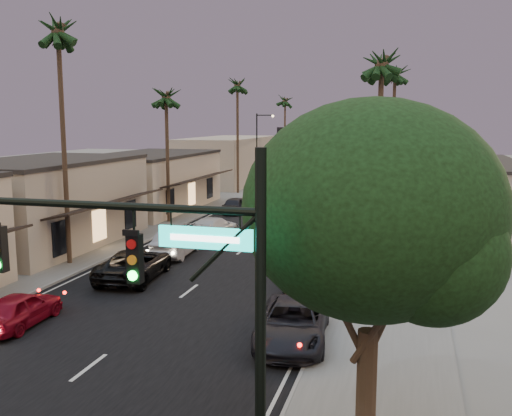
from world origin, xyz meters
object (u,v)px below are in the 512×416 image
Objects in this scene: streetlight_left at (259,145)px; oncoming_silver at (177,242)px; arch at (333,141)px; palm_rc at (400,101)px; palm_lb at (58,25)px; palm_ra at (382,56)px; curbside_near at (293,323)px; oncoming_pickup at (135,264)px; curbside_black at (308,272)px; palm_lc at (166,92)px; palm_ld at (237,82)px; corner_tree at (375,219)px; streetlight_right at (373,154)px; traffic_signal at (167,284)px; oncoming_red at (20,309)px; palm_far at (285,98)px; palm_rb at (395,70)px.

streetlight_left reaches higher than oncoming_silver.
arch reaches higher than oncoming_silver.
palm_lb is at bearing -112.27° from palm_rc.
palm_ra is 2.41× the size of curbside_near.
oncoming_pickup is at bearing -94.11° from arch.
curbside_black is (12.32, -36.39, -4.65)m from streetlight_left.
streetlight_left is 0.74× the size of palm_lc.
oncoming_pickup is (5.03, -34.71, -11.62)m from palm_ld.
arch is at bearing 95.77° from curbside_black.
corner_tree is at bearing -86.97° from palm_ra.
palm_lb reaches higher than curbside_near.
palm_lc is at bearing 118.34° from curbside_near.
palm_ld reaches higher than streetlight_right.
oncoming_pickup is at bearing 119.60° from traffic_signal.
oncoming_pickup is 1.13× the size of oncoming_silver.
palm_ra is 3.15× the size of oncoming_red.
streetlight_right is at bearing 94.57° from palm_ra.
arch is 1.07× the size of palm_ld.
streetlight_right is 18.99m from streetlight_left.
palm_rc is 53.85m from oncoming_red.
oncoming_red is 0.76× the size of curbside_near.
palm_ra reaches higher than streetlight_left.
corner_tree is 56.74m from palm_rc.
corner_tree is at bearing -74.53° from curbside_black.
arch is at bearing 94.93° from traffic_signal.
palm_lc is (-1.68, -22.00, 5.14)m from streetlight_left.
streetlight_left is 46.12m from curbside_near.
palm_lb is 14.30m from palm_lc.
streetlight_right is 18.66m from palm_lc.
palm_rc is (1.68, 19.00, 5.14)m from streetlight_right.
palm_ra is (17.20, -31.00, -0.97)m from palm_ld.
palm_far is (0.30, 42.00, 0.97)m from palm_lc.
arch is 11.59m from palm_rc.
traffic_signal reaches higher than curbside_near.
curbside_near is (-3.28, 6.58, -5.22)m from corner_tree.
curbside_near is at bearing -28.31° from palm_lb.
streetlight_right is at bearing 55.99° from palm_lb.
streetlight_left is at bearing -87.83° from oncoming_silver.
curbside_near is at bearing -103.53° from palm_ra.
streetlight_left is at bearing -119.97° from arch.
palm_ra is 1.00× the size of palm_far.
palm_rb is 1.16× the size of palm_rc.
palm_ra is at bearing -142.65° from oncoming_red.
palm_far is at bearing -88.64° from oncoming_silver.
corner_tree reaches higher than traffic_signal.
arch is 44.59m from oncoming_silver.
palm_rb is 1.08× the size of palm_far.
palm_lb is (-15.52, -23.00, 8.06)m from streetlight_right.
palm_rb is at bearing -127.50° from oncoming_silver.
palm_ra reaches higher than oncoming_pickup.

